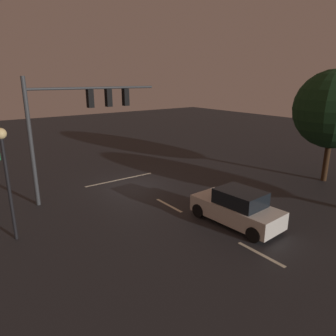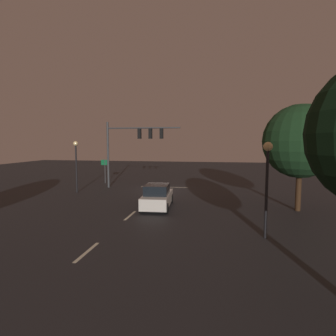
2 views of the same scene
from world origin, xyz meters
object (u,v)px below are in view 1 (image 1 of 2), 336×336
Objects in this scene: traffic_signal_assembly at (80,112)px; car_approaching at (237,208)px; tree_left_near at (334,109)px; street_lamp_right_kerb at (5,163)px.

car_approaching is (-4.17, 7.96, -4.03)m from traffic_signal_assembly.
tree_left_near is at bearing 152.66° from traffic_signal_assembly.
car_approaching is 0.62× the size of tree_left_near.
car_approaching is 10.44m from tree_left_near.
street_lamp_right_kerb is (4.50, 3.32, -1.46)m from traffic_signal_assembly.
tree_left_near is (-18.30, 3.81, 1.36)m from street_lamp_right_kerb.
traffic_signal_assembly is 5.78m from street_lamp_right_kerb.
car_approaching is at bearing 4.86° from tree_left_near.
tree_left_near is at bearing -175.14° from car_approaching.
traffic_signal_assembly is at bearing -143.55° from street_lamp_right_kerb.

